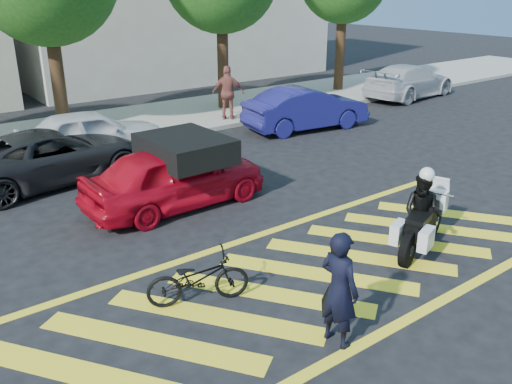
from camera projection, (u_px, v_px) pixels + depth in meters
ground at (296, 282)px, 9.53m from camera, size 90.00×90.00×0.00m
sidewalk at (65, 134)px, 18.43m from camera, size 60.00×5.00×0.15m
crosswalk at (294, 283)px, 9.50m from camera, size 12.33×4.00×0.01m
officer_bike at (339, 289)px, 7.65m from camera, size 0.49×0.69×1.78m
bicycle at (198, 278)px, 8.80m from camera, size 1.78×1.16×0.89m
police_motorcycle at (422, 225)px, 10.47m from camera, size 2.19×1.13×1.00m
officer_moto at (422, 213)px, 10.38m from camera, size 0.82×0.93×1.59m
red_convertible at (175, 176)px, 12.50m from camera, size 4.37×1.85×1.48m
parked_mid_left at (52, 156)px, 14.13m from camera, size 5.21×2.91×1.38m
parked_mid_right at (91, 134)px, 16.02m from camera, size 4.40×2.11×1.45m
parked_right at (306, 108)px, 19.09m from camera, size 4.68×2.18×1.48m
parked_far_right at (409, 81)px, 24.29m from camera, size 5.29×2.63×1.48m
pedestrian_right at (228, 93)px, 19.75m from camera, size 1.21×1.04×1.95m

